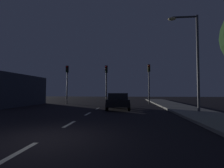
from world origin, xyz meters
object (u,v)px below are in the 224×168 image
at_px(traffic_signal_right, 149,76).
at_px(car_stopped_ahead, 118,101).
at_px(traffic_signal_center, 106,77).
at_px(street_lamp_right, 193,53).
at_px(traffic_signal_left, 67,77).

xyz_separation_m(traffic_signal_right, car_stopped_ahead, (-3.45, -6.27, -2.69)).
height_order(traffic_signal_center, street_lamp_right, street_lamp_right).
relative_size(traffic_signal_left, traffic_signal_right, 1.00).
xyz_separation_m(traffic_signal_left, traffic_signal_right, (10.37, 0.00, 0.01)).
xyz_separation_m(car_stopped_ahead, street_lamp_right, (5.56, -2.37, 3.58)).
distance_m(car_stopped_ahead, street_lamp_right, 7.03).
distance_m(traffic_signal_left, traffic_signal_center, 5.08).
bearing_deg(traffic_signal_center, car_stopped_ahead, -73.67).
bearing_deg(car_stopped_ahead, street_lamp_right, -23.10).
distance_m(traffic_signal_center, street_lamp_right, 11.42).
relative_size(traffic_signal_right, car_stopped_ahead, 1.18).
distance_m(traffic_signal_center, traffic_signal_right, 5.29).
bearing_deg(street_lamp_right, car_stopped_ahead, 156.90).
height_order(traffic_signal_right, street_lamp_right, street_lamp_right).
bearing_deg(traffic_signal_left, traffic_signal_right, 0.00).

